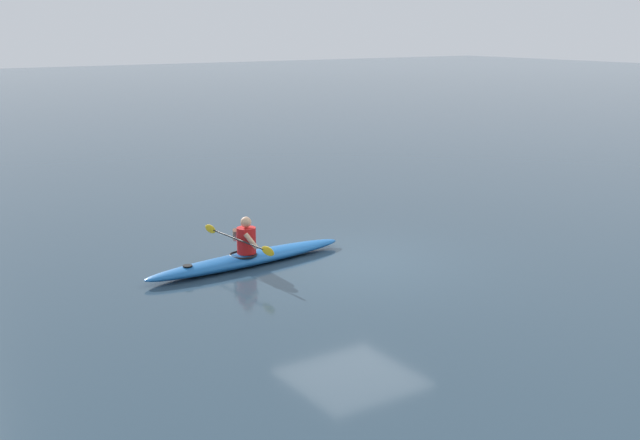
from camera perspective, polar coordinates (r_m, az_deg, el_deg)
ground_plane at (r=15.59m, az=2.41°, el=-3.03°), size 160.00×160.00×0.00m
kayak at (r=15.39m, az=-5.27°, el=-2.82°), size 4.46×0.96×0.25m
kayaker at (r=15.25m, az=-5.44°, el=-1.33°), size 0.51×2.44×0.73m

